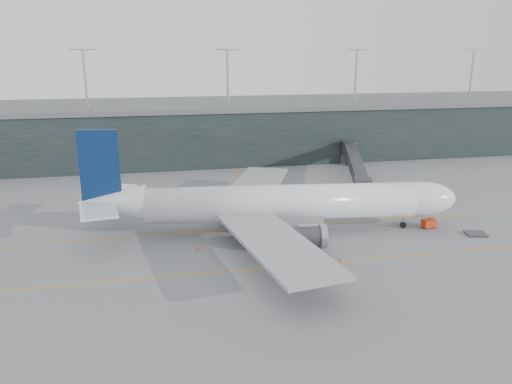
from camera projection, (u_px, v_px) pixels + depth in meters
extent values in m
plane|color=slate|center=(242.00, 221.00, 87.90)|extent=(320.00, 320.00, 0.00)
cube|color=orange|center=(246.00, 229.00, 84.13)|extent=(160.00, 0.25, 0.02)
cube|color=orange|center=(267.00, 268.00, 69.06)|extent=(160.00, 0.25, 0.02)
cube|color=orange|center=(248.00, 190.00, 107.71)|extent=(0.25, 60.00, 0.02)
cube|color=black|center=(206.00, 131.00, 140.61)|extent=(240.00, 35.00, 14.00)
cube|color=#535758|center=(205.00, 104.00, 138.53)|extent=(240.00, 36.00, 1.20)
cylinder|color=#9E9EA3|center=(85.00, 80.00, 121.26)|extent=(0.60, 0.60, 14.00)
cylinder|color=#9E9EA3|center=(228.00, 79.00, 128.05)|extent=(0.60, 0.60, 14.00)
cylinder|color=#9E9EA3|center=(356.00, 77.00, 134.84)|extent=(0.60, 0.60, 14.00)
cylinder|color=#9E9EA3|center=(471.00, 76.00, 141.64)|extent=(0.60, 0.60, 14.00)
cylinder|color=silver|center=(281.00, 203.00, 81.58)|extent=(44.19, 11.05, 5.90)
ellipsoid|color=silver|center=(419.00, 199.00, 83.48)|extent=(13.01, 7.33, 5.90)
cone|color=silver|center=(112.00, 203.00, 79.20)|extent=(11.07, 6.87, 5.67)
cube|color=gray|center=(275.00, 216.00, 82.13)|extent=(15.69, 6.53, 1.90)
cube|color=black|center=(441.00, 193.00, 83.51)|extent=(2.42, 3.08, 0.76)
cube|color=gray|center=(275.00, 242.00, 67.47)|extent=(12.87, 28.63, 0.52)
cylinder|color=#343539|center=(302.00, 237.00, 73.77)|extent=(7.01, 4.10, 3.33)
cube|color=gray|center=(256.00, 185.00, 95.76)|extent=(18.60, 28.78, 0.52)
cylinder|color=#343539|center=(285.00, 201.00, 91.11)|extent=(7.01, 4.10, 3.33)
cube|color=#09204B|center=(99.00, 166.00, 77.44)|extent=(6.20, 1.21, 11.43)
cube|color=silver|center=(98.00, 210.00, 73.97)|extent=(6.40, 9.23, 0.33)
cube|color=silver|center=(112.00, 191.00, 84.01)|extent=(8.05, 9.90, 0.33)
cylinder|color=black|center=(403.00, 225.00, 84.52)|extent=(1.09, 0.50, 1.05)
cylinder|color=#9E9EA3|center=(403.00, 221.00, 84.33)|extent=(0.29, 0.29, 2.48)
cylinder|color=black|center=(260.00, 239.00, 78.11)|extent=(1.29, 0.62, 1.24)
cylinder|color=black|center=(256.00, 220.00, 86.87)|extent=(1.29, 0.62, 1.24)
cube|color=#28292D|center=(363.00, 186.00, 92.28)|extent=(4.02, 4.27, 2.70)
cube|color=#28292D|center=(359.00, 176.00, 99.94)|extent=(6.23, 12.68, 2.41)
cube|color=#28292D|center=(355.00, 162.00, 111.93)|extent=(6.46, 12.75, 2.51)
cube|color=#28292D|center=(351.00, 151.00, 123.92)|extent=(6.69, 12.83, 2.61)
cylinder|color=#9E9EA3|center=(358.00, 189.00, 101.40)|extent=(0.48, 0.48, 3.67)
cube|color=#343539|center=(358.00, 196.00, 101.82)|extent=(2.29, 1.98, 0.68)
cylinder|color=#28292D|center=(302.00, 147.00, 129.19)|extent=(3.86, 3.86, 2.90)
cylinder|color=#28292D|center=(302.00, 159.00, 130.04)|extent=(1.74, 1.74, 3.48)
cube|color=red|center=(429.00, 223.00, 84.48)|extent=(2.36, 1.66, 1.30)
cylinder|color=black|center=(426.00, 228.00, 83.96)|extent=(0.42, 0.20, 0.40)
cylinder|color=black|center=(434.00, 227.00, 84.45)|extent=(0.42, 0.20, 0.40)
cylinder|color=black|center=(423.00, 226.00, 84.87)|extent=(0.42, 0.20, 0.40)
cylinder|color=black|center=(431.00, 225.00, 85.36)|extent=(0.42, 0.20, 0.40)
cube|color=#333337|center=(476.00, 234.00, 81.39)|extent=(3.67, 3.20, 0.32)
cube|color=#343539|center=(206.00, 204.00, 97.30)|extent=(2.48, 2.24, 0.20)
cube|color=silver|center=(205.00, 199.00, 97.04)|extent=(2.06, 2.00, 1.54)
cube|color=#274699|center=(205.00, 196.00, 96.82)|extent=(2.13, 2.07, 0.08)
cube|color=#343539|center=(225.00, 202.00, 98.36)|extent=(2.09, 1.71, 0.20)
cube|color=#A3A9AF|center=(225.00, 198.00, 98.11)|extent=(1.69, 1.59, 1.51)
cube|color=#274699|center=(225.00, 194.00, 97.90)|extent=(1.74, 1.65, 0.08)
cube|color=#343539|center=(231.00, 205.00, 96.84)|extent=(2.69, 2.37, 0.23)
cube|color=#A0A6AB|center=(231.00, 200.00, 96.56)|extent=(2.22, 2.14, 1.71)
cube|color=#274699|center=(231.00, 195.00, 96.32)|extent=(2.29, 2.21, 0.09)
cone|color=#DC4B0C|center=(418.00, 216.00, 89.99)|extent=(0.39, 0.39, 0.62)
cone|color=red|center=(340.00, 259.00, 71.11)|extent=(0.40, 0.40, 0.63)
cone|color=#E7490C|center=(282.00, 200.00, 99.25)|extent=(0.49, 0.49, 0.78)
cone|color=#F74C0D|center=(197.00, 248.00, 75.11)|extent=(0.48, 0.48, 0.77)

